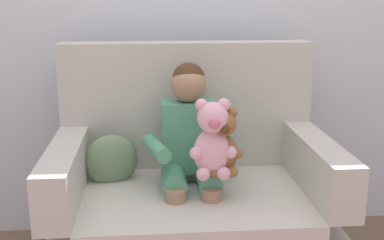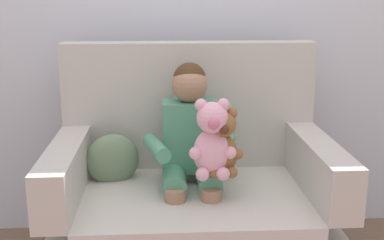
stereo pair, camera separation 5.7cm
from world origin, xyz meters
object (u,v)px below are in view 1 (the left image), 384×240
(plush_pink, at_px, (212,141))
(throw_pillow, at_px, (111,160))
(seated_child, at_px, (190,142))
(plush_brown, at_px, (222,144))
(armchair, at_px, (192,209))

(plush_pink, distance_m, throw_pillow, 0.56)
(seated_child, distance_m, plush_brown, 0.21)
(plush_brown, xyz_separation_m, throw_pillow, (-0.51, 0.26, -0.15))
(armchair, bearing_deg, seated_child, 121.73)
(armchair, relative_size, throw_pillow, 4.97)
(seated_child, relative_size, plush_brown, 2.70)
(seated_child, bearing_deg, armchair, -55.55)
(seated_child, bearing_deg, throw_pillow, 168.56)
(seated_child, xyz_separation_m, plush_brown, (0.13, -0.16, 0.04))
(throw_pillow, bearing_deg, seated_child, -14.16)
(throw_pillow, bearing_deg, plush_pink, -30.92)
(armchair, relative_size, seated_child, 1.57)
(plush_brown, height_order, plush_pink, plush_pink)
(plush_pink, xyz_separation_m, throw_pillow, (-0.46, 0.28, -0.17))
(armchair, height_order, seated_child, armchair)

